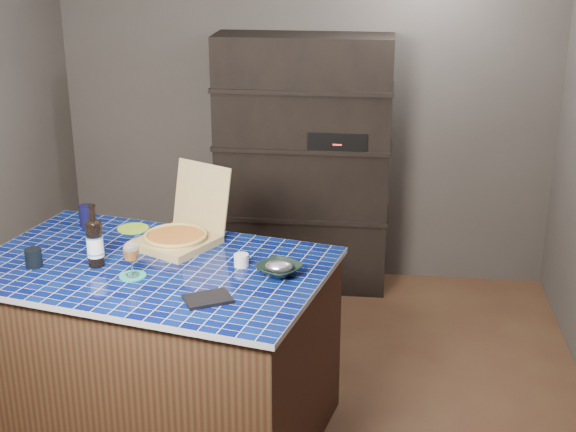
# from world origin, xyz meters

# --- Properties ---
(room) EXTENTS (3.50, 3.50, 3.50)m
(room) POSITION_xyz_m (0.00, 0.00, 1.25)
(room) COLOR brown
(room) RESTS_ON ground
(shelving_unit) EXTENTS (1.20, 0.41, 1.80)m
(shelving_unit) POSITION_xyz_m (0.00, 1.53, 0.90)
(shelving_unit) COLOR black
(shelving_unit) RESTS_ON floor
(kitchen_island) EXTENTS (1.89, 1.42, 0.93)m
(kitchen_island) POSITION_xyz_m (-0.55, -0.36, 0.47)
(kitchen_island) COLOR #412F19
(kitchen_island) RESTS_ON floor
(pizza_box) EXTENTS (0.51, 0.55, 0.39)m
(pizza_box) POSITION_xyz_m (-0.48, -0.09, 0.98)
(pizza_box) COLOR #A38854
(pizza_box) RESTS_ON kitchen_island
(mead_bottle) EXTENTS (0.08, 0.08, 0.31)m
(mead_bottle) POSITION_xyz_m (-0.81, -0.40, 1.05)
(mead_bottle) COLOR black
(mead_bottle) RESTS_ON kitchen_island
(teal_trivet) EXTENTS (0.13, 0.13, 0.01)m
(teal_trivet) POSITION_xyz_m (-0.60, -0.50, 0.93)
(teal_trivet) COLOR teal
(teal_trivet) RESTS_ON kitchen_island
(wine_glass) EXTENTS (0.08, 0.08, 0.17)m
(wine_glass) POSITION_xyz_m (-0.60, -0.50, 1.05)
(wine_glass) COLOR white
(wine_glass) RESTS_ON teal_trivet
(tumbler) EXTENTS (0.08, 0.08, 0.09)m
(tumbler) POSITION_xyz_m (-1.11, -0.44, 0.97)
(tumbler) COLOR black
(tumbler) RESTS_ON kitchen_island
(dvd_case) EXTENTS (0.25, 0.22, 0.02)m
(dvd_case) POSITION_xyz_m (-0.19, -0.71, 0.94)
(dvd_case) COLOR black
(dvd_case) RESTS_ON kitchen_island
(bowl) EXTENTS (0.28, 0.28, 0.05)m
(bowl) POSITION_xyz_m (0.08, -0.39, 0.95)
(bowl) COLOR black
(bowl) RESTS_ON kitchen_island
(foil_contents) EXTENTS (0.13, 0.11, 0.06)m
(foil_contents) POSITION_xyz_m (0.08, -0.39, 0.97)
(foil_contents) COLOR #B8B7C3
(foil_contents) RESTS_ON bowl
(white_jar) EXTENTS (0.07, 0.07, 0.06)m
(white_jar) POSITION_xyz_m (-0.11, -0.32, 0.96)
(white_jar) COLOR white
(white_jar) RESTS_ON kitchen_island
(navy_cup) EXTENTS (0.08, 0.08, 0.12)m
(navy_cup) POSITION_xyz_m (-1.04, 0.11, 0.99)
(navy_cup) COLOR black
(navy_cup) RESTS_ON kitchen_island
(green_trivet) EXTENTS (0.17, 0.17, 0.01)m
(green_trivet) POSITION_xyz_m (-0.78, 0.11, 0.93)
(green_trivet) COLOR #9ACB2B
(green_trivet) RESTS_ON kitchen_island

